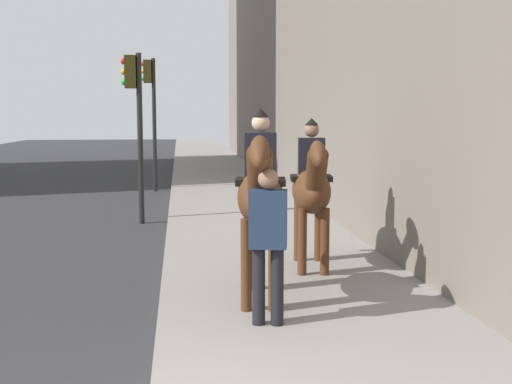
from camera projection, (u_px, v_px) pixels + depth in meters
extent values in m
ellipsoid|color=#4C2B16|center=(261.00, 197.00, 7.74)|extent=(1.56, 0.76, 0.66)
cylinder|color=#4C2B16|center=(274.00, 265.00, 7.38)|extent=(0.13, 0.13, 1.08)
cylinder|color=#4C2B16|center=(246.00, 265.00, 7.38)|extent=(0.13, 0.13, 1.08)
cylinder|color=#4C2B16|center=(273.00, 249.00, 8.27)|extent=(0.13, 0.13, 1.08)
cylinder|color=#4C2B16|center=(249.00, 249.00, 8.28)|extent=(0.13, 0.13, 1.08)
cylinder|color=#4C2B16|center=(260.00, 174.00, 6.93)|extent=(0.66, 0.36, 0.68)
ellipsoid|color=#4C2B16|center=(260.00, 152.00, 6.69)|extent=(0.65, 0.30, 0.49)
cylinder|color=black|center=(261.00, 197.00, 8.46)|extent=(0.29, 0.14, 0.55)
cube|color=black|center=(261.00, 182.00, 7.77)|extent=(0.52, 0.65, 0.08)
cube|color=black|center=(261.00, 156.00, 7.73)|extent=(0.33, 0.41, 0.55)
sphere|color=#D8AD8C|center=(261.00, 123.00, 7.68)|extent=(0.22, 0.22, 0.22)
cone|color=black|center=(261.00, 113.00, 7.67)|extent=(0.23, 0.23, 0.10)
ellipsoid|color=#4C2B16|center=(311.00, 191.00, 9.43)|extent=(1.56, 0.73, 0.66)
cylinder|color=#4C2B16|center=(325.00, 242.00, 9.06)|extent=(0.13, 0.13, 0.96)
cylinder|color=#4C2B16|center=(302.00, 242.00, 9.06)|extent=(0.13, 0.13, 0.96)
cylinder|color=#4C2B16|center=(319.00, 230.00, 9.95)|extent=(0.13, 0.13, 0.96)
cylinder|color=#4C2B16|center=(298.00, 230.00, 9.95)|extent=(0.13, 0.13, 0.96)
cylinder|color=#4C2B16|center=(316.00, 172.00, 8.62)|extent=(0.66, 0.35, 0.68)
ellipsoid|color=#4C2B16|center=(318.00, 154.00, 8.38)|extent=(0.65, 0.29, 0.49)
cylinder|color=black|center=(307.00, 192.00, 10.15)|extent=(0.29, 0.13, 0.55)
cube|color=black|center=(311.00, 178.00, 9.45)|extent=(0.51, 0.65, 0.08)
cube|color=black|center=(311.00, 157.00, 9.42)|extent=(0.32, 0.41, 0.55)
sphere|color=#8C664C|center=(312.00, 130.00, 9.37)|extent=(0.22, 0.22, 0.22)
cone|color=black|center=(312.00, 121.00, 9.36)|extent=(0.22, 0.22, 0.10)
cylinder|color=black|center=(259.00, 286.00, 6.91)|extent=(0.14, 0.14, 0.85)
cylinder|color=black|center=(277.00, 286.00, 6.89)|extent=(0.14, 0.14, 0.85)
cube|color=#1E2D47|center=(268.00, 219.00, 6.81)|extent=(0.33, 0.44, 0.62)
sphere|color=#8C664C|center=(268.00, 179.00, 6.76)|extent=(0.22, 0.22, 0.22)
cylinder|color=black|center=(140.00, 140.00, 13.91)|extent=(0.12, 0.12, 3.70)
cube|color=#2D280C|center=(130.00, 72.00, 13.72)|extent=(0.20, 0.24, 0.70)
sphere|color=red|center=(124.00, 61.00, 13.68)|extent=(0.14, 0.14, 0.14)
sphere|color=orange|center=(124.00, 72.00, 13.70)|extent=(0.14, 0.14, 0.14)
sphere|color=green|center=(124.00, 82.00, 13.73)|extent=(0.14, 0.14, 0.14)
cylinder|color=black|center=(154.00, 126.00, 19.86)|extent=(0.12, 0.12, 4.11)
cube|color=#2D280C|center=(147.00, 71.00, 19.64)|extent=(0.20, 0.24, 0.70)
sphere|color=red|center=(143.00, 64.00, 19.60)|extent=(0.14, 0.14, 0.14)
sphere|color=orange|center=(143.00, 71.00, 19.63)|extent=(0.14, 0.14, 0.14)
sphere|color=green|center=(143.00, 79.00, 19.65)|extent=(0.14, 0.14, 0.14)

